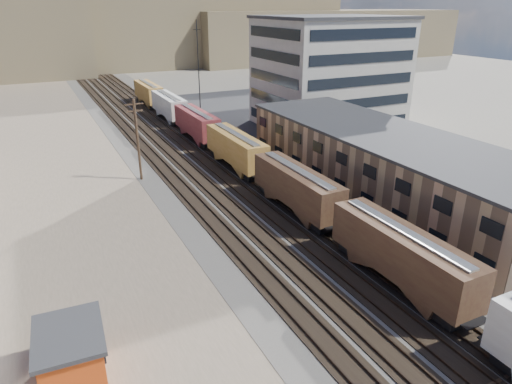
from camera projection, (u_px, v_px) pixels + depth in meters
name	position (u px, v px, depth m)	size (l,w,h in m)	color
ballast_bed	(187.00, 153.00, 66.74)	(18.00, 200.00, 0.06)	#4C4742
dirt_yard	(42.00, 202.00, 50.22)	(24.00, 180.00, 0.03)	#766651
asphalt_lot	(372.00, 161.00, 63.42)	(26.00, 120.00, 0.04)	#232326
rail_tracks	(183.00, 153.00, 66.48)	(11.40, 200.00, 0.24)	black
freight_train	(263.00, 165.00, 53.23)	(3.00, 119.74, 4.46)	black
warehouse	(385.00, 164.00, 50.87)	(12.40, 40.40, 7.25)	tan
office_tower	(329.00, 72.00, 78.86)	(22.60, 18.60, 18.45)	#9E998E
utility_pole_north	(137.00, 138.00, 54.61)	(2.20, 0.32, 10.00)	#382619
radio_mast	(199.00, 78.00, 74.02)	(1.20, 0.16, 18.00)	black
hills_north	(77.00, 23.00, 158.98)	(265.00, 80.00, 32.00)	brown
maintenance_shed	(72.00, 357.00, 25.59)	(4.00, 5.02, 3.53)	#C34212
parked_car_blue	(364.00, 137.00, 72.20)	(2.31, 5.02, 1.39)	navy
parked_car_far	(332.00, 125.00, 79.06)	(1.86, 4.61, 1.57)	white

